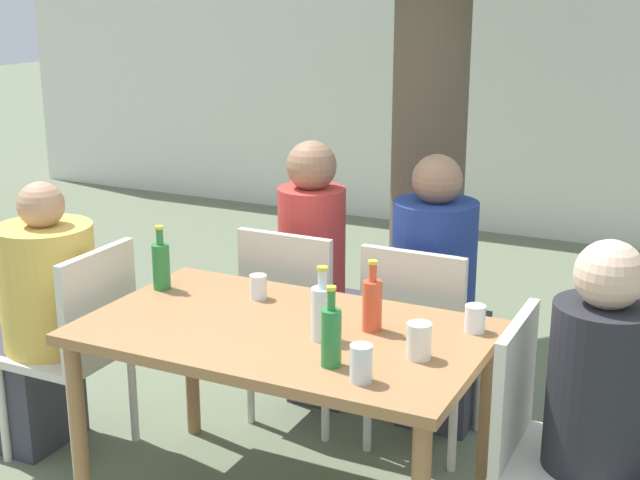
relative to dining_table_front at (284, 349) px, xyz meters
The scene contains 18 objects.
cafe_building_wall 4.31m from the dining_table_front, 90.00° to the left, with size 10.00×0.08×2.80m.
dining_table_front is the anchor object (origin of this frame).
patio_chair_0 0.97m from the dining_table_front, behind, with size 0.44×0.44×0.93m.
patio_chair_1 0.97m from the dining_table_front, ahead, with size 0.44×0.44×0.93m.
patio_chair_2 0.74m from the dining_table_front, 113.64° to the left, with size 0.44×0.44×0.93m.
patio_chair_3 0.74m from the dining_table_front, 66.36° to the left, with size 0.44×0.44×0.93m.
person_seated_0 1.20m from the dining_table_front, behind, with size 0.60×0.40×1.18m.
person_seated_1 1.20m from the dining_table_front, ahead, with size 0.56×0.32×1.22m.
person_seated_2 0.95m from the dining_table_front, 107.91° to the left, with size 0.31×0.55×1.29m.
person_seated_3 0.94m from the dining_table_front, 72.01° to the left, with size 0.36×0.58×1.27m.
green_bottle_0 0.69m from the dining_table_front, 166.38° to the left, with size 0.07×0.07×0.26m.
water_bottle_1 0.26m from the dining_table_front, 12.09° to the right, with size 0.08×0.08×0.27m.
soda_bottle_2 0.37m from the dining_table_front, 21.39° to the left, with size 0.07×0.07×0.26m.
green_bottle_3 0.42m from the dining_table_front, 37.25° to the right, with size 0.07×0.07×0.27m.
drinking_glass_0 0.70m from the dining_table_front, 22.79° to the left, with size 0.07×0.07×0.10m.
drinking_glass_1 0.54m from the dining_table_front, 34.13° to the right, with size 0.07×0.07×0.12m.
drinking_glass_2 0.35m from the dining_table_front, 135.93° to the left, with size 0.07×0.07×0.10m.
drinking_glass_3 0.55m from the dining_table_front, ahead, with size 0.08×0.08×0.12m.
Camera 1 is at (1.43, -2.63, 1.95)m, focal length 50.00 mm.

